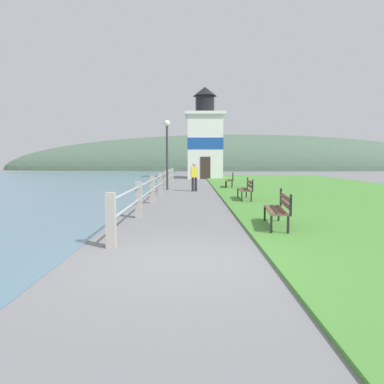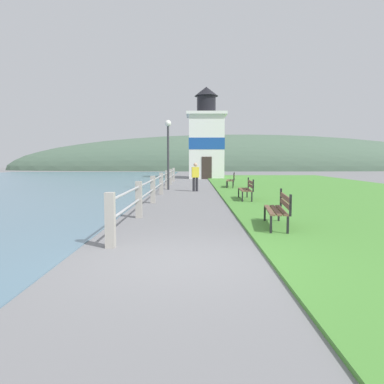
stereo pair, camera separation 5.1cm
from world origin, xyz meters
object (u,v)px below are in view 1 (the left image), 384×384
(lighthouse, at_px, (206,140))
(person_strolling, at_px, (195,176))
(park_bench_near, at_px, (280,207))
(lamp_post, at_px, (168,142))
(park_bench_midway, at_px, (247,188))
(park_bench_far, at_px, (231,179))

(lighthouse, distance_m, person_strolling, 15.13)
(park_bench_near, relative_size, lamp_post, 0.47)
(park_bench_near, distance_m, lighthouse, 26.21)
(park_bench_midway, xyz_separation_m, lighthouse, (-1.07, 19.64, 3.00))
(park_bench_near, xyz_separation_m, park_bench_midway, (0.12, 6.38, -0.00))
(park_bench_near, distance_m, park_bench_midway, 6.38)
(park_bench_far, distance_m, lighthouse, 12.90)
(park_bench_far, relative_size, lamp_post, 0.46)
(park_bench_midway, distance_m, lighthouse, 19.90)
(park_bench_near, height_order, lamp_post, lamp_post)
(park_bench_midway, bearing_deg, person_strolling, -64.07)
(person_strolling, bearing_deg, lighthouse, -13.59)
(lighthouse, bearing_deg, person_strolling, -94.12)
(park_bench_midway, bearing_deg, park_bench_near, 90.82)
(park_bench_far, distance_m, person_strolling, 3.25)
(park_bench_midway, distance_m, person_strolling, 5.25)
(park_bench_midway, relative_size, lamp_post, 0.45)
(person_strolling, bearing_deg, lamp_post, 44.84)
(park_bench_far, xyz_separation_m, lamp_post, (-3.76, -1.25, 2.20))
(lighthouse, xyz_separation_m, person_strolling, (-1.07, -14.85, -2.69))
(lighthouse, bearing_deg, park_bench_midway, -86.88)
(park_bench_near, distance_m, park_bench_far, 13.53)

